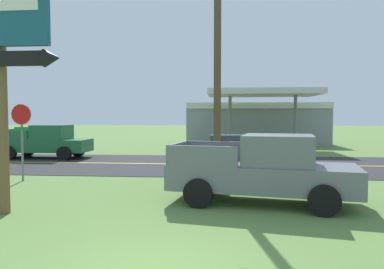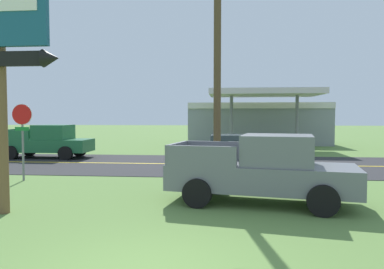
% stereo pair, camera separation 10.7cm
% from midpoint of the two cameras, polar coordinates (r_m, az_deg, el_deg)
% --- Properties ---
extents(road_asphalt, '(140.00, 8.00, 0.02)m').
position_cam_midpoint_polar(road_asphalt, '(18.60, 1.15, -4.72)').
color(road_asphalt, '#2B2B2D').
rests_on(road_asphalt, ground).
extents(road_centre_line, '(126.00, 0.20, 0.01)m').
position_cam_midpoint_polar(road_centre_line, '(18.60, 1.15, -4.68)').
color(road_centre_line, gold).
rests_on(road_centre_line, road_asphalt).
extents(stop_sign, '(0.80, 0.08, 2.95)m').
position_cam_midpoint_polar(stop_sign, '(15.27, -25.42, 0.91)').
color(stop_sign, slate).
rests_on(stop_sign, ground).
extents(utility_pole, '(1.77, 0.26, 8.83)m').
position_cam_midpoint_polar(utility_pole, '(13.15, 3.79, 12.59)').
color(utility_pole, brown).
rests_on(utility_pole, ground).
extents(gas_station, '(12.00, 11.50, 4.40)m').
position_cam_midpoint_polar(gas_station, '(33.06, 9.87, 1.96)').
color(gas_station, gray).
rests_on(gas_station, ground).
extents(pickup_grey_parked_on_lawn, '(5.47, 2.93, 1.96)m').
position_cam_midpoint_polar(pickup_grey_parked_on_lawn, '(10.54, 10.96, -5.45)').
color(pickup_grey_parked_on_lawn, slate).
rests_on(pickup_grey_parked_on_lawn, ground).
extents(pickup_green_on_road, '(5.20, 2.24, 1.96)m').
position_cam_midpoint_polar(pickup_green_on_road, '(22.96, -22.12, -1.08)').
color(pickup_green_on_road, '#1E6038').
rests_on(pickup_green_on_road, ground).
extents(car_blue_near_lane, '(4.20, 2.00, 1.64)m').
position_cam_midpoint_polar(car_blue_near_lane, '(16.49, 6.02, -2.85)').
color(car_blue_near_lane, '#233893').
rests_on(car_blue_near_lane, ground).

